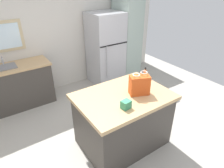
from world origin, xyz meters
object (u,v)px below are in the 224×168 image
at_px(refrigerator, 106,49).
at_px(tall_cabinet, 127,35).
at_px(kitchen_island, 123,120).
at_px(shopping_bag, 139,85).
at_px(small_box, 126,104).
at_px(bottle, 145,75).

relative_size(refrigerator, tall_cabinet, 0.77).
bearing_deg(kitchen_island, shopping_bag, -23.58).
xyz_separation_m(tall_cabinet, small_box, (-1.80, -2.28, -0.16)).
bearing_deg(bottle, tall_cabinet, 59.96).
xyz_separation_m(kitchen_island, refrigerator, (0.98, 2.01, 0.41)).
distance_m(tall_cabinet, small_box, 2.91).
relative_size(shopping_bag, bottle, 1.38).
xyz_separation_m(kitchen_island, bottle, (0.56, 0.16, 0.56)).
xyz_separation_m(tall_cabinet, bottle, (-1.07, -1.85, -0.11)).
bearing_deg(bottle, refrigerator, 77.25).
distance_m(kitchen_island, refrigerator, 2.27).
bearing_deg(kitchen_island, tall_cabinet, 51.02).
bearing_deg(shopping_bag, tall_cabinet, 56.05).
bearing_deg(tall_cabinet, shopping_bag, -123.95).
relative_size(refrigerator, small_box, 14.44).
xyz_separation_m(kitchen_island, small_box, (-0.17, -0.27, 0.51)).
distance_m(kitchen_island, small_box, 0.61).
relative_size(refrigerator, shopping_bag, 5.19).
height_order(small_box, bottle, bottle).
xyz_separation_m(kitchen_island, tall_cabinet, (1.63, 2.01, 0.67)).
bearing_deg(refrigerator, bottle, -102.75).
bearing_deg(shopping_bag, kitchen_island, 156.42).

